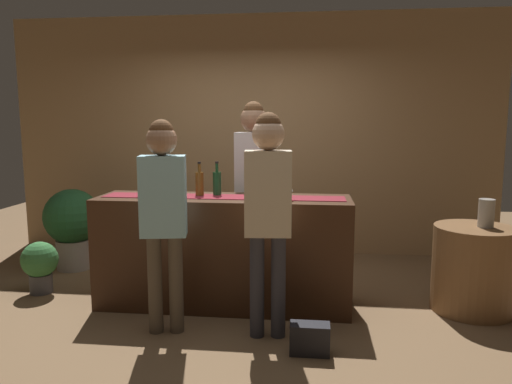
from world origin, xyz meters
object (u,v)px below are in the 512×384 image
object	(u,v)px
customer_browsing	(163,204)
potted_plant_tall	(72,223)
handbag	(310,339)
wine_bottle_green	(217,183)
bartender	(254,171)
vase_on_side_table	(486,213)
wine_glass_mid_counter	(289,188)
wine_glass_near_customer	(141,185)
potted_plant_small	(40,264)
round_side_table	(473,269)
customer_sipping	(268,201)
wine_bottle_amber	(200,183)
wine_bottle_clear	(180,183)

from	to	relation	value
customer_browsing	potted_plant_tall	xyz separation A→B (m)	(-1.51, 1.49, -0.49)
customer_browsing	potted_plant_tall	bearing A→B (deg)	124.92
potted_plant_tall	handbag	size ratio (longest dim) A/B	3.19
wine_bottle_green	bartender	bearing A→B (deg)	61.64
customer_browsing	vase_on_side_table	xyz separation A→B (m)	(2.58, 0.72, -0.15)
wine_glass_mid_counter	bartender	bearing A→B (deg)	118.61
wine_glass_mid_counter	potted_plant_tall	distance (m)	2.69
wine_glass_near_customer	bartender	xyz separation A→B (m)	(0.90, 0.66, 0.06)
wine_bottle_green	bartender	world-z (taller)	bartender
potted_plant_small	wine_glass_near_customer	bearing A→B (deg)	-9.00
bartender	round_side_table	distance (m)	2.16
wine_glass_near_customer	bartender	distance (m)	1.12
customer_browsing	potted_plant_tall	size ratio (longest dim) A/B	1.84
bartender	customer_sipping	size ratio (longest dim) A/B	1.07
wine_bottle_green	wine_glass_mid_counter	distance (m)	0.68
wine_glass_near_customer	potted_plant_tall	world-z (taller)	wine_glass_near_customer
wine_bottle_amber	wine_glass_mid_counter	world-z (taller)	wine_bottle_amber
potted_plant_tall	round_side_table	bearing A→B (deg)	-10.77
wine_glass_near_customer	bartender	bearing A→B (deg)	36.09
wine_glass_near_customer	handbag	distance (m)	1.92
round_side_table	wine_bottle_green	bearing A→B (deg)	-179.32
round_side_table	potted_plant_small	xyz separation A→B (m)	(-3.95, -0.02, -0.08)
wine_glass_near_customer	potted_plant_tall	distance (m)	1.60
round_side_table	potted_plant_tall	world-z (taller)	potted_plant_tall
potted_plant_small	bartender	bearing A→B (deg)	13.70
potted_plant_small	customer_sipping	bearing A→B (deg)	-17.23
customer_sipping	customer_browsing	bearing A→B (deg)	175.96
potted_plant_small	wine_bottle_green	bearing A→B (deg)	-0.26
wine_glass_mid_counter	vase_on_side_table	world-z (taller)	wine_glass_mid_counter
wine_bottle_green	bartender	size ratio (longest dim) A/B	0.17
wine_glass_mid_counter	customer_browsing	size ratio (longest dim) A/B	0.09
wine_glass_near_customer	potted_plant_small	distance (m)	1.36
customer_browsing	vase_on_side_table	size ratio (longest dim) A/B	6.85
wine_glass_near_customer	vase_on_side_table	world-z (taller)	wine_glass_near_customer
wine_glass_near_customer	handbag	xyz separation A→B (m)	(1.47, -0.77, -0.97)
potted_plant_small	wine_glass_mid_counter	bearing A→B (deg)	-5.14
wine_bottle_green	potted_plant_small	xyz separation A→B (m)	(-1.72, 0.01, -0.80)
customer_browsing	bartender	bearing A→B (deg)	54.95
wine_bottle_clear	wine_glass_mid_counter	xyz separation A→B (m)	(0.97, -0.17, -0.01)
customer_sipping	round_side_table	world-z (taller)	customer_sipping
wine_bottle_clear	potted_plant_small	bearing A→B (deg)	178.29
wine_bottle_clear	round_side_table	distance (m)	2.65
bartender	potted_plant_small	world-z (taller)	bartender
wine_bottle_green	round_side_table	bearing A→B (deg)	0.68
round_side_table	handbag	bearing A→B (deg)	-145.28
wine_bottle_amber	wine_glass_near_customer	distance (m)	0.50
wine_glass_near_customer	handbag	size ratio (longest dim) A/B	0.51
wine_glass_near_customer	potted_plant_small	xyz separation A→B (m)	(-1.09, 0.17, -0.79)
wine_bottle_clear	handbag	distance (m)	1.77
wine_glass_near_customer	customer_sipping	distance (m)	1.26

